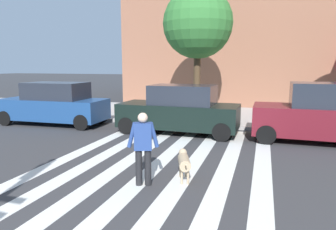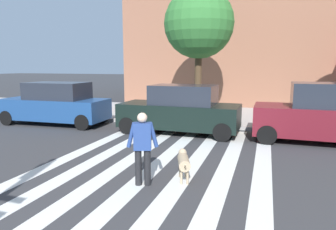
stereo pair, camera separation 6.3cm
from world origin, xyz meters
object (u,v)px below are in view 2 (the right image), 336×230
parked_car_behind_first (180,110)px  pedestrian_dog_walker (143,145)px  parked_car_third_in_line (331,115)px  street_tree_nearest (199,24)px  dog_on_leash (184,161)px  parked_car_near_curb (56,104)px

parked_car_behind_first → pedestrian_dog_walker: size_ratio=2.87×
parked_car_third_in_line → pedestrian_dog_walker: 7.13m
parked_car_third_in_line → street_tree_nearest: bearing=149.6°
parked_car_third_in_line → parked_car_behind_first: bearing=-180.0°
pedestrian_dog_walker → dog_on_leash: size_ratio=1.56×
parked_car_near_curb → pedestrian_dog_walker: 8.47m
parked_car_near_curb → pedestrian_dog_walker: (6.52, -5.41, 0.01)m
parked_car_behind_first → dog_on_leash: 5.05m
parked_car_third_in_line → street_tree_nearest: (-5.30, 3.11, 3.59)m
street_tree_nearest → pedestrian_dog_walker: 9.29m
parked_car_third_in_line → dog_on_leash: (-3.87, -4.82, -0.55)m
parked_car_near_curb → street_tree_nearest: street_tree_nearest is taller
street_tree_nearest → parked_car_near_curb: bearing=-152.1°
parked_car_behind_first → dog_on_leash: bearing=-73.3°
parked_car_near_curb → street_tree_nearest: bearing=27.9°
parked_car_near_curb → dog_on_leash: size_ratio=4.61×
pedestrian_dog_walker → parked_car_near_curb: bearing=140.3°
dog_on_leash → street_tree_nearest: bearing=100.2°
parked_car_behind_first → street_tree_nearest: bearing=89.8°
parked_car_behind_first → street_tree_nearest: 4.81m
pedestrian_dog_walker → dog_on_leash: bearing=37.0°
dog_on_leash → parked_car_behind_first: bearing=106.7°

